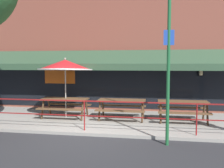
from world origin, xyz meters
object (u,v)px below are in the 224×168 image
object	(u,v)px
street_sign_pole	(168,69)
picnic_table_centre	(122,104)
picnic_table_right	(183,106)
picnic_table_left	(65,102)
patio_umbrella_left	(65,65)

from	to	relation	value
street_sign_pole	picnic_table_centre	bearing A→B (deg)	122.37
picnic_table_right	street_sign_pole	bearing A→B (deg)	-105.30
picnic_table_left	patio_umbrella_left	world-z (taller)	patio_umbrella_left
patio_umbrella_left	street_sign_pole	distance (m)	4.62
picnic_table_centre	street_sign_pole	world-z (taller)	street_sign_pole
picnic_table_left	picnic_table_right	size ratio (longest dim) A/B	1.00
picnic_table_centre	picnic_table_right	xyz separation A→B (m)	(2.26, -0.02, 0.00)
picnic_table_centre	picnic_table_left	bearing A→B (deg)	-179.15
picnic_table_left	picnic_table_right	xyz separation A→B (m)	(4.52, 0.01, 0.00)
picnic_table_left	street_sign_pole	size ratio (longest dim) A/B	0.44
street_sign_pole	picnic_table_right	bearing A→B (deg)	74.70
picnic_table_left	patio_umbrella_left	xyz separation A→B (m)	(-0.00, 0.09, 1.47)
patio_umbrella_left	picnic_table_left	bearing A→B (deg)	-90.00
picnic_table_centre	street_sign_pole	size ratio (longest dim) A/B	0.44
patio_umbrella_left	street_sign_pole	world-z (taller)	street_sign_pole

